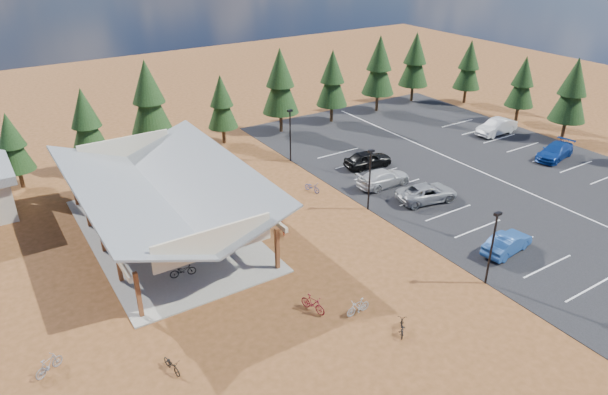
% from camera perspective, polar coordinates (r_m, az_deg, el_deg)
% --- Properties ---
extents(ground, '(140.00, 140.00, 0.00)m').
position_cam_1_polar(ground, '(39.98, 2.92, -4.19)').
color(ground, '#563316').
rests_on(ground, ground).
extents(asphalt_lot, '(27.00, 44.00, 0.04)m').
position_cam_1_polar(asphalt_lot, '(53.50, 17.41, 2.92)').
color(asphalt_lot, black).
rests_on(asphalt_lot, ground).
extents(concrete_pad, '(10.60, 18.60, 0.10)m').
position_cam_1_polar(concrete_pad, '(41.59, -14.17, -3.65)').
color(concrete_pad, gray).
rests_on(concrete_pad, ground).
extents(bike_pavilion, '(11.65, 19.40, 4.97)m').
position_cam_1_polar(bike_pavilion, '(39.87, -14.77, 1.03)').
color(bike_pavilion, brown).
rests_on(bike_pavilion, concrete_pad).
extents(lamp_post_0, '(0.50, 0.25, 5.14)m').
position_cam_1_polar(lamp_post_0, '(35.46, 19.22, -4.59)').
color(lamp_post_0, black).
rests_on(lamp_post_0, ground).
extents(lamp_post_1, '(0.50, 0.25, 5.14)m').
position_cam_1_polar(lamp_post_1, '(42.75, 6.94, 2.29)').
color(lamp_post_1, black).
rests_on(lamp_post_1, ground).
extents(lamp_post_2, '(0.50, 0.25, 5.14)m').
position_cam_1_polar(lamp_post_2, '(51.82, -1.46, 6.93)').
color(lamp_post_2, black).
rests_on(lamp_post_2, ground).
extents(trash_bin_0, '(0.60, 0.60, 0.90)m').
position_cam_1_polar(trash_bin_0, '(42.15, -4.31, -1.79)').
color(trash_bin_0, '#49341A').
rests_on(trash_bin_0, ground).
extents(trash_bin_1, '(0.60, 0.60, 0.90)m').
position_cam_1_polar(trash_bin_1, '(41.40, -4.61, -2.37)').
color(trash_bin_1, '#49341A').
rests_on(trash_bin_1, ground).
extents(pine_1, '(2.91, 2.91, 6.78)m').
position_cam_1_polar(pine_1, '(52.06, -28.39, 5.10)').
color(pine_1, '#382314').
rests_on(pine_1, ground).
extents(pine_2, '(3.43, 3.43, 7.99)m').
position_cam_1_polar(pine_2, '(52.28, -21.96, 7.37)').
color(pine_2, '#382314').
rests_on(pine_2, ground).
extents(pine_3, '(4.04, 4.04, 9.41)m').
position_cam_1_polar(pine_3, '(54.84, -16.05, 10.08)').
color(pine_3, '#382314').
rests_on(pine_3, ground).
extents(pine_4, '(3.10, 3.10, 7.23)m').
position_cam_1_polar(pine_4, '(56.59, -8.67, 9.89)').
color(pine_4, '#382314').
rests_on(pine_4, ground).
extents(pine_5, '(3.95, 3.95, 9.21)m').
position_cam_1_polar(pine_5, '(59.00, -2.52, 12.09)').
color(pine_5, '#382314').
rests_on(pine_5, ground).
extents(pine_6, '(3.57, 3.57, 8.32)m').
position_cam_1_polar(pine_6, '(62.53, 3.00, 12.40)').
color(pine_6, '#382314').
rests_on(pine_6, ground).
extents(pine_7, '(3.92, 3.92, 9.14)m').
position_cam_1_polar(pine_7, '(66.90, 7.91, 13.59)').
color(pine_7, '#382314').
rests_on(pine_7, ground).
extents(pine_8, '(3.78, 3.78, 8.80)m').
position_cam_1_polar(pine_8, '(71.79, 11.61, 14.03)').
color(pine_8, '#382314').
rests_on(pine_8, ground).
extents(pine_11, '(3.74, 3.74, 8.71)m').
position_cam_1_polar(pine_11, '(63.15, 26.41, 10.06)').
color(pine_11, '#382314').
rests_on(pine_11, ground).
extents(pine_12, '(3.24, 3.24, 7.55)m').
position_cam_1_polar(pine_12, '(67.54, 22.02, 11.20)').
color(pine_12, '#382314').
rests_on(pine_12, ground).
extents(pine_13, '(3.40, 3.40, 7.92)m').
position_cam_1_polar(pine_13, '(72.82, 16.96, 13.18)').
color(pine_13, '#382314').
rests_on(pine_13, ground).
extents(bike_0, '(1.79, 0.89, 0.90)m').
position_cam_1_polar(bike_0, '(36.20, -12.64, -7.50)').
color(bike_0, black).
rests_on(bike_0, concrete_pad).
extents(bike_1, '(1.62, 0.56, 0.96)m').
position_cam_1_polar(bike_1, '(39.87, -14.94, -4.29)').
color(bike_1, '#9899A1').
rests_on(bike_1, concrete_pad).
extents(bike_2, '(1.78, 0.91, 0.89)m').
position_cam_1_polar(bike_2, '(42.56, -19.71, -2.99)').
color(bike_2, '#1151A0').
rests_on(bike_2, concrete_pad).
extents(bike_3, '(1.81, 0.53, 1.09)m').
position_cam_1_polar(bike_3, '(44.86, -18.88, -1.13)').
color(bike_3, maroon).
rests_on(bike_3, concrete_pad).
extents(bike_4, '(1.66, 0.82, 0.83)m').
position_cam_1_polar(bike_4, '(38.46, -6.73, -4.81)').
color(bike_4, black).
rests_on(bike_4, concrete_pad).
extents(bike_5, '(1.67, 0.61, 0.98)m').
position_cam_1_polar(bike_5, '(39.42, -8.63, -3.98)').
color(bike_5, '#96989F').
rests_on(bike_5, concrete_pad).
extents(bike_6, '(1.56, 0.70, 0.80)m').
position_cam_1_polar(bike_6, '(45.24, -11.65, -0.13)').
color(bike_6, '#27299A').
rests_on(bike_6, concrete_pad).
extents(bike_7, '(1.86, 0.58, 1.11)m').
position_cam_1_polar(bike_7, '(47.53, -14.94, 1.06)').
color(bike_7, maroon).
rests_on(bike_7, concrete_pad).
extents(bike_8, '(0.80, 1.60, 0.80)m').
position_cam_1_polar(bike_8, '(29.79, -13.75, -16.72)').
color(bike_8, black).
rests_on(bike_8, ground).
extents(bike_9, '(1.66, 1.22, 0.99)m').
position_cam_1_polar(bike_9, '(31.66, -25.29, -15.65)').
color(bike_9, gray).
rests_on(bike_9, ground).
extents(bike_11, '(0.99, 1.88, 1.09)m').
position_cam_1_polar(bike_11, '(32.57, 0.94, -11.11)').
color(bike_11, maroon).
rests_on(bike_11, ground).
extents(bike_12, '(1.41, 1.51, 0.81)m').
position_cam_1_polar(bike_12, '(31.65, 10.27, -13.25)').
color(bike_12, black).
rests_on(bike_12, ground).
extents(bike_13, '(1.66, 0.51, 0.99)m').
position_cam_1_polar(bike_13, '(32.57, 5.70, -11.37)').
color(bike_13, '#9EA3A7').
rests_on(bike_13, ground).
extents(bike_14, '(0.99, 1.70, 0.84)m').
position_cam_1_polar(bike_14, '(46.47, 0.86, 1.10)').
color(bike_14, navy).
rests_on(bike_14, ground).
extents(bike_15, '(0.99, 1.64, 0.95)m').
position_cam_1_polar(bike_15, '(40.29, -2.26, -3.13)').
color(bike_15, maroon).
rests_on(bike_15, ground).
extents(bike_16, '(1.88, 0.81, 0.96)m').
position_cam_1_polar(bike_16, '(40.81, -5.75, -2.83)').
color(bike_16, black).
rests_on(bike_16, ground).
extents(car_1, '(4.48, 2.08, 1.42)m').
position_cam_1_polar(car_1, '(40.35, 20.60, -4.51)').
color(car_1, '#224D94').
rests_on(car_1, asphalt_lot).
extents(car_2, '(5.54, 3.37, 1.43)m').
position_cam_1_polar(car_2, '(45.87, 12.84, 0.49)').
color(car_2, gray).
rests_on(car_2, asphalt_lot).
extents(car_3, '(5.08, 2.10, 1.47)m').
position_cam_1_polar(car_3, '(47.87, 8.39, 2.07)').
color(car_3, '#B9B9B9').
rests_on(car_3, asphalt_lot).
extents(car_4, '(4.78, 2.34, 1.57)m').
position_cam_1_polar(car_4, '(51.48, 6.74, 4.05)').
color(car_4, black).
rests_on(car_4, asphalt_lot).
extents(car_7, '(5.41, 3.06, 1.48)m').
position_cam_1_polar(car_7, '(58.45, 24.92, 4.43)').
color(car_7, navy).
rests_on(car_7, asphalt_lot).
extents(car_9, '(5.11, 1.96, 1.66)m').
position_cam_1_polar(car_9, '(63.09, 19.61, 7.02)').
color(car_9, silver).
rests_on(car_9, asphalt_lot).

